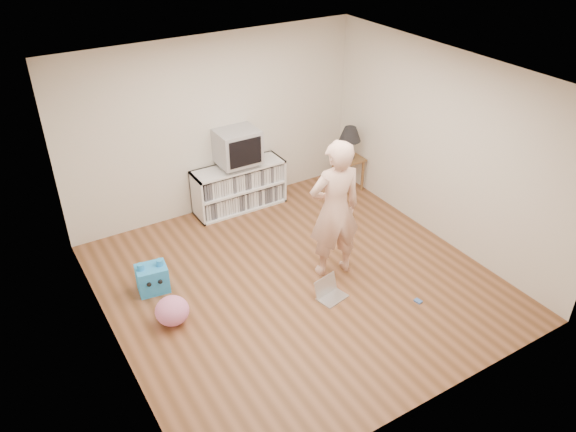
{
  "coord_description": "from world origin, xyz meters",
  "views": [
    {
      "loc": [
        -3.02,
        -4.72,
        4.37
      ],
      "look_at": [
        0.1,
        0.4,
        0.72
      ],
      "focal_mm": 35.0,
      "sensor_mm": 36.0,
      "label": 1
    }
  ],
  "objects_px": {
    "plush_blue": "(152,278)",
    "table_lamp": "(350,135)",
    "crt_tv": "(237,146)",
    "plush_pink": "(172,311)",
    "side_table": "(348,165)",
    "media_unit": "(239,187)",
    "laptop": "(329,292)",
    "dvd_deck": "(238,164)",
    "person": "(335,210)"
  },
  "relations": [
    {
      "from": "laptop",
      "to": "media_unit",
      "type": "bearing_deg",
      "value": 76.59
    },
    {
      "from": "person",
      "to": "laptop",
      "type": "bearing_deg",
      "value": 61.26
    },
    {
      "from": "dvd_deck",
      "to": "crt_tv",
      "type": "bearing_deg",
      "value": -90.0
    },
    {
      "from": "media_unit",
      "to": "table_lamp",
      "type": "distance_m",
      "value": 1.9
    },
    {
      "from": "media_unit",
      "to": "laptop",
      "type": "xyz_separation_m",
      "value": [
        -0.06,
        -2.48,
        -0.28
      ]
    },
    {
      "from": "media_unit",
      "to": "crt_tv",
      "type": "distance_m",
      "value": 0.67
    },
    {
      "from": "person",
      "to": "laptop",
      "type": "distance_m",
      "value": 0.99
    },
    {
      "from": "plush_blue",
      "to": "media_unit",
      "type": "bearing_deg",
      "value": 42.46
    },
    {
      "from": "table_lamp",
      "to": "plush_pink",
      "type": "height_order",
      "value": "table_lamp"
    },
    {
      "from": "dvd_deck",
      "to": "laptop",
      "type": "relative_size",
      "value": 1.14
    },
    {
      "from": "crt_tv",
      "to": "laptop",
      "type": "height_order",
      "value": "crt_tv"
    },
    {
      "from": "person",
      "to": "plush_blue",
      "type": "distance_m",
      "value": 2.37
    },
    {
      "from": "laptop",
      "to": "plush_pink",
      "type": "relative_size",
      "value": 1.02
    },
    {
      "from": "media_unit",
      "to": "side_table",
      "type": "relative_size",
      "value": 2.55
    },
    {
      "from": "laptop",
      "to": "side_table",
      "type": "bearing_deg",
      "value": 36.93
    },
    {
      "from": "laptop",
      "to": "plush_pink",
      "type": "bearing_deg",
      "value": 150.91
    },
    {
      "from": "dvd_deck",
      "to": "crt_tv",
      "type": "height_order",
      "value": "crt_tv"
    },
    {
      "from": "dvd_deck",
      "to": "plush_blue",
      "type": "height_order",
      "value": "dvd_deck"
    },
    {
      "from": "side_table",
      "to": "table_lamp",
      "type": "relative_size",
      "value": 1.07
    },
    {
      "from": "person",
      "to": "media_unit",
      "type": "bearing_deg",
      "value": -72.2
    },
    {
      "from": "table_lamp",
      "to": "plush_pink",
      "type": "distance_m",
      "value": 4.0
    },
    {
      "from": "crt_tv",
      "to": "plush_pink",
      "type": "xyz_separation_m",
      "value": [
        -1.84,
        -1.92,
        -0.86
      ]
    },
    {
      "from": "media_unit",
      "to": "plush_pink",
      "type": "distance_m",
      "value": 2.68
    },
    {
      "from": "person",
      "to": "crt_tv",
      "type": "bearing_deg",
      "value": -72.13
    },
    {
      "from": "person",
      "to": "plush_pink",
      "type": "height_order",
      "value": "person"
    },
    {
      "from": "crt_tv",
      "to": "table_lamp",
      "type": "height_order",
      "value": "crt_tv"
    },
    {
      "from": "laptop",
      "to": "dvd_deck",
      "type": "bearing_deg",
      "value": 76.59
    },
    {
      "from": "dvd_deck",
      "to": "plush_blue",
      "type": "relative_size",
      "value": 1.07
    },
    {
      "from": "media_unit",
      "to": "table_lamp",
      "type": "xyz_separation_m",
      "value": [
        1.76,
        -0.39,
        0.59
      ]
    },
    {
      "from": "media_unit",
      "to": "side_table",
      "type": "distance_m",
      "value": 1.8
    },
    {
      "from": "table_lamp",
      "to": "crt_tv",
      "type": "bearing_deg",
      "value": 168.24
    },
    {
      "from": "person",
      "to": "plush_pink",
      "type": "bearing_deg",
      "value": 6.47
    },
    {
      "from": "crt_tv",
      "to": "plush_pink",
      "type": "distance_m",
      "value": 2.79
    },
    {
      "from": "plush_blue",
      "to": "table_lamp",
      "type": "bearing_deg",
      "value": 21.57
    },
    {
      "from": "side_table",
      "to": "laptop",
      "type": "xyz_separation_m",
      "value": [
        -1.82,
        -2.09,
        -0.35
      ]
    },
    {
      "from": "side_table",
      "to": "table_lamp",
      "type": "distance_m",
      "value": 0.53
    },
    {
      "from": "dvd_deck",
      "to": "side_table",
      "type": "bearing_deg",
      "value": -11.86
    },
    {
      "from": "laptop",
      "to": "plush_pink",
      "type": "distance_m",
      "value": 1.87
    },
    {
      "from": "dvd_deck",
      "to": "laptop",
      "type": "bearing_deg",
      "value": -91.32
    },
    {
      "from": "media_unit",
      "to": "plush_blue",
      "type": "xyz_separation_m",
      "value": [
        -1.83,
        -1.26,
        -0.17
      ]
    },
    {
      "from": "table_lamp",
      "to": "laptop",
      "type": "height_order",
      "value": "table_lamp"
    },
    {
      "from": "side_table",
      "to": "plush_pink",
      "type": "xyz_separation_m",
      "value": [
        -3.6,
        -1.55,
        -0.25
      ]
    },
    {
      "from": "dvd_deck",
      "to": "plush_pink",
      "type": "height_order",
      "value": "dvd_deck"
    },
    {
      "from": "plush_pink",
      "to": "table_lamp",
      "type": "bearing_deg",
      "value": 23.28
    },
    {
      "from": "plush_pink",
      "to": "side_table",
      "type": "bearing_deg",
      "value": 23.28
    },
    {
      "from": "crt_tv",
      "to": "table_lamp",
      "type": "xyz_separation_m",
      "value": [
        1.76,
        -0.37,
        -0.08
      ]
    },
    {
      "from": "media_unit",
      "to": "laptop",
      "type": "distance_m",
      "value": 2.5
    },
    {
      "from": "laptop",
      "to": "plush_blue",
      "type": "bearing_deg",
      "value": 133.43
    },
    {
      "from": "table_lamp",
      "to": "side_table",
      "type": "bearing_deg",
      "value": 0.0
    },
    {
      "from": "crt_tv",
      "to": "dvd_deck",
      "type": "bearing_deg",
      "value": 90.0
    }
  ]
}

